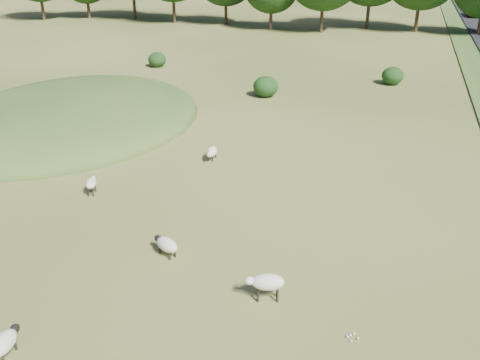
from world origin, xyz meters
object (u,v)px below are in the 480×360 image
at_px(sheep_2, 267,282).
at_px(car_4, 476,11).
at_px(sheep_1, 212,152).
at_px(sheep_3, 4,342).
at_px(sheep_5, 91,183).
at_px(sheep_0, 166,244).

distance_m(sheep_2, car_4, 77.36).
xyz_separation_m(sheep_1, sheep_3, (-0.61, -15.77, 0.02)).
bearing_deg(sheep_5, sheep_3, 179.52).
xyz_separation_m(sheep_2, sheep_5, (-9.81, 5.44, -0.13)).
distance_m(sheep_2, sheep_5, 11.22).
relative_size(sheep_0, sheep_3, 0.97).
height_order(sheep_0, sheep_5, sheep_5).
distance_m(sheep_0, car_4, 76.68).
bearing_deg(sheep_1, sheep_2, 23.87).
relative_size(sheep_0, sheep_5, 1.15).
height_order(sheep_3, sheep_5, sheep_5).
distance_m(sheep_1, car_4, 67.89).
bearing_deg(sheep_5, sheep_0, -143.71).
relative_size(sheep_2, sheep_3, 1.05).
bearing_deg(car_4, sheep_2, -99.76).
xyz_separation_m(sheep_0, sheep_5, (-5.54, 3.88, 0.08)).
distance_m(sheep_1, sheep_2, 12.52).
bearing_deg(sheep_0, sheep_2, -171.33).
bearing_deg(sheep_1, car_4, 159.68).
relative_size(sheep_1, sheep_3, 0.94).
bearing_deg(sheep_1, sheep_5, -39.13).
bearing_deg(car_4, sheep_5, -107.94).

